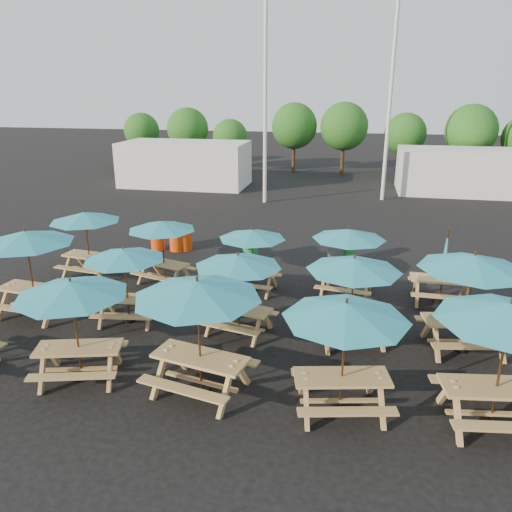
% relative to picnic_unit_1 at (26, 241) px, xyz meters
% --- Properties ---
extents(ground, '(120.00, 120.00, 0.00)m').
position_rel_picnic_unit_1_xyz_m(ground, '(5.73, 1.64, -2.19)').
color(ground, black).
rests_on(ground, ground).
extents(picnic_unit_1, '(2.80, 2.80, 2.50)m').
position_rel_picnic_unit_1_xyz_m(picnic_unit_1, '(0.00, 0.00, 0.00)').
color(picnic_unit_1, tan).
rests_on(picnic_unit_1, ground).
extents(picnic_unit_2, '(2.61, 2.61, 2.26)m').
position_rel_picnic_unit_1_xyz_m(picnic_unit_2, '(-0.06, 3.17, -0.22)').
color(picnic_unit_2, tan).
rests_on(picnic_unit_2, ground).
extents(picnic_unit_3, '(2.93, 2.93, 2.34)m').
position_rel_picnic_unit_1_xyz_m(picnic_unit_3, '(2.95, -2.73, -0.14)').
color(picnic_unit_3, tan).
rests_on(picnic_unit_3, ground).
extents(picnic_unit_4, '(2.43, 2.43, 2.12)m').
position_rel_picnic_unit_1_xyz_m(picnic_unit_4, '(2.76, 0.13, -0.33)').
color(picnic_unit_4, tan).
rests_on(picnic_unit_4, ground).
extents(picnic_unit_5, '(2.73, 2.73, 2.13)m').
position_rel_picnic_unit_1_xyz_m(picnic_unit_5, '(2.68, 3.04, -0.32)').
color(picnic_unit_5, tan).
rests_on(picnic_unit_5, ground).
extents(picnic_unit_6, '(3.12, 3.12, 2.56)m').
position_rel_picnic_unit_1_xyz_m(picnic_unit_6, '(5.71, -2.71, 0.05)').
color(picnic_unit_6, tan).
rests_on(picnic_unit_6, ground).
extents(picnic_unit_7, '(2.67, 2.67, 2.18)m').
position_rel_picnic_unit_1_xyz_m(picnic_unit_7, '(5.88, 0.07, -0.28)').
color(picnic_unit_7, tan).
rests_on(picnic_unit_7, ground).
extents(picnic_unit_8, '(2.32, 2.32, 2.04)m').
position_rel_picnic_unit_1_xyz_m(picnic_unit_8, '(5.65, 2.94, -0.41)').
color(picnic_unit_8, tan).
rests_on(picnic_unit_8, ground).
extents(picnic_unit_9, '(2.89, 2.89, 2.38)m').
position_rel_picnic_unit_1_xyz_m(picnic_unit_9, '(8.63, -2.80, -0.11)').
color(picnic_unit_9, tan).
rests_on(picnic_unit_9, ground).
extents(picnic_unit_10, '(2.92, 2.92, 2.28)m').
position_rel_picnic_unit_1_xyz_m(picnic_unit_10, '(8.75, 0.12, -0.20)').
color(picnic_unit_10, tan).
rests_on(picnic_unit_10, ground).
extents(picnic_unit_11, '(2.52, 2.52, 2.16)m').
position_rel_picnic_unit_1_xyz_m(picnic_unit_11, '(8.57, 3.11, -0.30)').
color(picnic_unit_11, tan).
rests_on(picnic_unit_11, ground).
extents(picnic_unit_12, '(2.95, 2.95, 2.56)m').
position_rel_picnic_unit_1_xyz_m(picnic_unit_12, '(11.49, -2.67, 0.05)').
color(picnic_unit_12, tan).
rests_on(picnic_unit_12, ground).
extents(picnic_unit_13, '(2.94, 2.94, 2.49)m').
position_rel_picnic_unit_1_xyz_m(picnic_unit_13, '(11.48, 0.26, -0.01)').
color(picnic_unit_13, tan).
rests_on(picnic_unit_13, ground).
extents(picnic_unit_14, '(1.85, 1.63, 2.32)m').
position_rel_picnic_unit_1_xyz_m(picnic_unit_14, '(11.37, 3.15, -1.24)').
color(picnic_unit_14, tan).
rests_on(picnic_unit_14, ground).
extents(waste_bin_0, '(0.57, 0.57, 0.91)m').
position_rel_picnic_unit_1_xyz_m(waste_bin_0, '(1.09, 6.42, -1.74)').
color(waste_bin_0, '#DD420D').
rests_on(waste_bin_0, ground).
extents(waste_bin_1, '(0.57, 0.57, 0.91)m').
position_rel_picnic_unit_1_xyz_m(waste_bin_1, '(1.89, 6.39, -1.74)').
color(waste_bin_1, '#DD420D').
rests_on(waste_bin_1, ground).
extents(waste_bin_2, '(0.57, 0.57, 0.91)m').
position_rel_picnic_unit_1_xyz_m(waste_bin_2, '(2.17, 6.56, -1.74)').
color(waste_bin_2, '#DD420D').
rests_on(waste_bin_2, ground).
extents(waste_bin_3, '(0.57, 0.57, 0.91)m').
position_rel_picnic_unit_1_xyz_m(waste_bin_3, '(4.94, 6.00, -1.74)').
color(waste_bin_3, '#198D3A').
rests_on(waste_bin_3, ground).
extents(waste_bin_4, '(0.57, 0.57, 0.91)m').
position_rel_picnic_unit_1_xyz_m(waste_bin_4, '(8.12, 6.00, -1.74)').
color(waste_bin_4, gray).
rests_on(waste_bin_4, ground).
extents(waste_bin_5, '(0.57, 0.57, 0.91)m').
position_rel_picnic_unit_1_xyz_m(waste_bin_5, '(8.51, 6.51, -1.74)').
color(waste_bin_5, '#198D3A').
rests_on(waste_bin_5, ground).
extents(mast_0, '(0.20, 0.20, 12.00)m').
position_rel_picnic_unit_1_xyz_m(mast_0, '(3.73, 15.64, 3.81)').
color(mast_0, silver).
rests_on(mast_0, ground).
extents(mast_1, '(0.20, 0.20, 12.00)m').
position_rel_picnic_unit_1_xyz_m(mast_1, '(10.23, 17.64, 3.81)').
color(mast_1, silver).
rests_on(mast_1, ground).
extents(event_tent_0, '(8.00, 4.00, 2.80)m').
position_rel_picnic_unit_1_xyz_m(event_tent_0, '(-2.27, 19.64, -0.79)').
color(event_tent_0, silver).
rests_on(event_tent_0, ground).
extents(event_tent_1, '(7.00, 4.00, 2.60)m').
position_rel_picnic_unit_1_xyz_m(event_tent_1, '(14.73, 20.64, -0.89)').
color(event_tent_1, silver).
rests_on(event_tent_1, ground).
extents(tree_0, '(2.80, 2.80, 4.24)m').
position_rel_picnic_unit_1_xyz_m(tree_0, '(-8.34, 26.89, 0.64)').
color(tree_0, '#382314').
rests_on(tree_0, ground).
extents(tree_1, '(3.11, 3.11, 4.72)m').
position_rel_picnic_unit_1_xyz_m(tree_1, '(-4.01, 25.55, 0.96)').
color(tree_1, '#382314').
rests_on(tree_1, ground).
extents(tree_2, '(2.59, 2.59, 3.93)m').
position_rel_picnic_unit_1_xyz_m(tree_2, '(-0.66, 25.30, 0.43)').
color(tree_2, '#382314').
rests_on(tree_2, ground).
extents(tree_3, '(3.36, 3.36, 5.09)m').
position_rel_picnic_unit_1_xyz_m(tree_3, '(3.98, 26.36, 1.21)').
color(tree_3, '#382314').
rests_on(tree_3, ground).
extents(tree_4, '(3.41, 3.41, 5.17)m').
position_rel_picnic_unit_1_xyz_m(tree_4, '(7.63, 25.90, 1.26)').
color(tree_4, '#382314').
rests_on(tree_4, ground).
extents(tree_5, '(2.94, 2.94, 4.45)m').
position_rel_picnic_unit_1_xyz_m(tree_5, '(11.95, 26.32, 0.78)').
color(tree_5, '#382314').
rests_on(tree_5, ground).
extents(tree_6, '(3.38, 3.38, 5.13)m').
position_rel_picnic_unit_1_xyz_m(tree_6, '(15.96, 24.54, 1.23)').
color(tree_6, '#382314').
rests_on(tree_6, ground).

